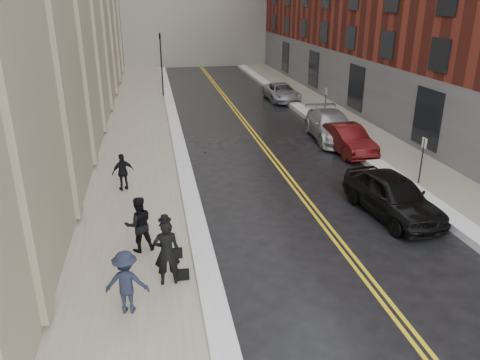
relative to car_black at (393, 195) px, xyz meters
name	(u,v)px	position (x,y,z in m)	size (l,w,h in m)	color
ground	(303,321)	(-5.26, -5.47, -0.83)	(160.00, 160.00, 0.00)	black
sidewalk_left	(137,147)	(-9.76, 10.53, -0.75)	(4.00, 64.00, 0.15)	gray
sidewalk_right	(365,135)	(3.74, 10.53, -0.75)	(3.00, 64.00, 0.15)	gray
lane_stripe_a	(258,142)	(-2.88, 10.53, -0.82)	(0.12, 64.00, 0.01)	gold
lane_stripe_b	(262,141)	(-2.64, 10.53, -0.82)	(0.12, 64.00, 0.01)	gold
snow_ridge_left	(179,144)	(-7.46, 10.53, -0.70)	(0.70, 60.80, 0.26)	white
snow_ridge_right	(336,135)	(1.89, 10.53, -0.68)	(0.85, 60.80, 0.30)	white
traffic_signal	(161,60)	(-7.86, 24.53, 2.26)	(0.18, 0.15, 5.20)	black
parking_sign_near	(422,157)	(2.64, 2.53, 0.53)	(0.06, 0.35, 2.23)	black
parking_sign_far	(325,101)	(2.64, 14.53, 0.53)	(0.06, 0.35, 2.23)	black
car_black	(393,195)	(0.00, 0.00, 0.00)	(1.95, 4.85, 1.65)	black
car_maroon	(348,139)	(1.41, 7.71, -0.09)	(1.56, 4.49, 1.48)	#490D0D
car_silver_near	(331,126)	(1.46, 10.24, -0.01)	(2.28, 5.60, 1.62)	#9C9FA3
car_silver_far	(282,92)	(1.54, 21.49, -0.14)	(2.27, 4.91, 1.37)	#A3A5AB
pedestrian_main	(167,252)	(-8.62, -3.30, 0.33)	(0.74, 0.48, 2.02)	black
pedestrian_a	(139,224)	(-9.42, -1.22, 0.26)	(0.91, 0.71, 1.86)	black
pedestrian_b	(126,282)	(-9.69, -4.41, 0.20)	(1.13, 0.65, 1.75)	#1A1F2F
pedestrian_c	(123,172)	(-10.16, 4.13, 0.13)	(0.94, 0.39, 1.61)	black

